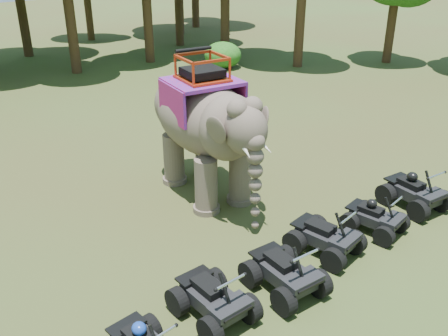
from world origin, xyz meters
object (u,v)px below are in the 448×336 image
Objects in this scene: atv_2 at (285,266)px; atv_3 at (326,231)px; atv_1 at (213,292)px; atv_5 at (415,187)px; elephant at (205,126)px; atv_4 at (376,213)px.

atv_3 is at bearing 16.08° from atv_2.
atv_5 reaches higher than atv_1.
elephant is 6.32m from atv_5.
atv_4 is at bearing -56.89° from elephant.
atv_5 is (5.60, 0.21, 0.00)m from atv_2.
elephant is 2.96× the size of atv_1.
atv_1 reaches higher than atv_3.
atv_1 is (-3.34, -4.51, -1.51)m from elephant.
atv_4 is at bearing -1.72° from atv_1.
atv_1 is at bearing -116.76° from elephant.
atv_2 is at bearing 174.27° from atv_4.
elephant reaches higher than atv_4.
atv_1 reaches higher than atv_4.
atv_5 reaches higher than atv_3.
elephant is 3.33× the size of atv_4.
atv_4 is (3.61, 0.16, -0.08)m from atv_2.
elephant is 2.89× the size of atv_5.
elephant is at bearing 53.80° from atv_1.
atv_3 is at bearing -77.16° from elephant.
atv_1 is 1.79m from atv_2.
atv_3 is at bearing -175.53° from atv_5.
atv_1 is at bearing 173.41° from atv_2.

